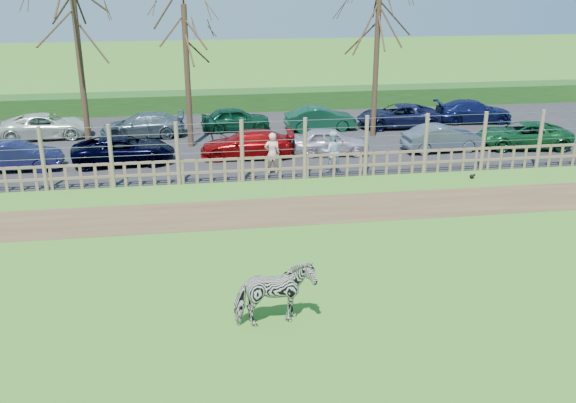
{
  "coord_description": "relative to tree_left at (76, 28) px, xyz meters",
  "views": [
    {
      "loc": [
        -1.79,
        -16.23,
        8.1
      ],
      "look_at": [
        1.0,
        2.5,
        1.1
      ],
      "focal_mm": 40.0,
      "sensor_mm": 36.0,
      "label": 1
    }
  ],
  "objects": [
    {
      "name": "car_5",
      "position": [
        15.94,
        -1.51,
        -4.98
      ],
      "size": [
        3.71,
        1.49,
        1.2
      ],
      "primitive_type": "imported",
      "rotation": [
        0.0,
        0.0,
        1.63
      ],
      "color": "#4E586D",
      "rests_on": "asphalt"
    },
    {
      "name": "zebra",
      "position": [
        6.37,
        -15.42,
        -4.82
      ],
      "size": [
        2.0,
        1.15,
        1.6
      ],
      "primitive_type": "imported",
      "rotation": [
        0.0,
        0.0,
        1.73
      ],
      "color": "gray",
      "rests_on": "ground"
    },
    {
      "name": "crow",
      "position": [
        15.69,
        -5.5,
        -5.52
      ],
      "size": [
        0.24,
        0.18,
        0.2
      ],
      "color": "black",
      "rests_on": "ground"
    },
    {
      "name": "car_1",
      "position": [
        -2.7,
        -1.71,
        -4.98
      ],
      "size": [
        3.65,
        1.28,
        1.2
      ],
      "primitive_type": "imported",
      "rotation": [
        0.0,
        0.0,
        1.57
      ],
      "color": "#171946",
      "rests_on": "asphalt"
    },
    {
      "name": "car_3",
      "position": [
        6.97,
        -1.24,
        -4.98
      ],
      "size": [
        4.26,
        2.01,
        1.2
      ],
      "primitive_type": "imported",
      "rotation": [
        0.0,
        0.0,
        4.63
      ],
      "color": "#96080A",
      "rests_on": "asphalt"
    },
    {
      "name": "dirt_strip",
      "position": [
        6.5,
        -8.0,
        -5.61
      ],
      "size": [
        34.0,
        2.8,
        0.01
      ],
      "primitive_type": "cube",
      "color": "brown",
      "rests_on": "ground"
    },
    {
      "name": "car_11",
      "position": [
        11.17,
        3.24,
        -4.98
      ],
      "size": [
        3.68,
        1.39,
        1.2
      ],
      "primitive_type": "imported",
      "rotation": [
        0.0,
        0.0,
        1.6
      ],
      "color": "#10422B",
      "rests_on": "asphalt"
    },
    {
      "name": "visitor_b",
      "position": [
        10.23,
        -3.9,
        -4.71
      ],
      "size": [
        0.84,
        0.66,
        1.72
      ],
      "primitive_type": "imported",
      "rotation": [
        0.0,
        0.0,
        3.13
      ],
      "color": "silver",
      "rests_on": "asphalt"
    },
    {
      "name": "car_6",
      "position": [
        19.88,
        -1.5,
        -4.98
      ],
      "size": [
        4.54,
        2.54,
        1.2
      ],
      "primitive_type": "imported",
      "rotation": [
        0.0,
        0.0,
        4.58
      ],
      "color": "#135527",
      "rests_on": "asphalt"
    },
    {
      "name": "ground",
      "position": [
        6.5,
        -12.5,
        -5.62
      ],
      "size": [
        120.0,
        120.0,
        0.0
      ],
      "primitive_type": "plane",
      "color": "#68A341",
      "rests_on": "ground"
    },
    {
      "name": "car_12",
      "position": [
        15.35,
        3.27,
        -4.98
      ],
      "size": [
        4.39,
        2.16,
        1.2
      ],
      "primitive_type": "imported",
      "rotation": [
        0.0,
        0.0,
        4.67
      ],
      "color": "#15183D",
      "rests_on": "asphalt"
    },
    {
      "name": "car_2",
      "position": [
        1.64,
        -1.39,
        -4.98
      ],
      "size": [
        4.41,
        2.21,
        1.2
      ],
      "primitive_type": "imported",
      "rotation": [
        0.0,
        0.0,
        1.62
      ],
      "color": "black",
      "rests_on": "asphalt"
    },
    {
      "name": "tree_right",
      "position": [
        13.5,
        1.5,
        -0.37
      ],
      "size": [
        4.8,
        4.8,
        7.35
      ],
      "color": "#3D2B1E",
      "rests_on": "ground"
    },
    {
      "name": "car_10",
      "position": [
        6.82,
        3.86,
        -4.98
      ],
      "size": [
        3.64,
        1.76,
        1.2
      ],
      "primitive_type": "imported",
      "rotation": [
        0.0,
        0.0,
        1.67
      ],
      "color": "#0C4228",
      "rests_on": "asphalt"
    },
    {
      "name": "asphalt",
      "position": [
        6.5,
        2.0,
        -5.6
      ],
      "size": [
        44.0,
        13.0,
        0.04
      ],
      "primitive_type": "cube",
      "color": "#232326",
      "rests_on": "ground"
    },
    {
      "name": "fence",
      "position": [
        6.5,
        -4.5,
        -4.81
      ],
      "size": [
        30.16,
        0.16,
        2.5
      ],
      "color": "brown",
      "rests_on": "ground"
    },
    {
      "name": "visitor_a",
      "position": [
        7.78,
        -3.78,
        -4.71
      ],
      "size": [
        0.66,
        0.46,
        1.72
      ],
      "primitive_type": "imported",
      "rotation": [
        0.0,
        0.0,
        3.06
      ],
      "color": "beige",
      "rests_on": "asphalt"
    },
    {
      "name": "car_8",
      "position": [
        -2.53,
        3.68,
        -4.98
      ],
      "size": [
        4.42,
        2.23,
        1.2
      ],
      "primitive_type": "imported",
      "rotation": [
        0.0,
        0.0,
        1.63
      ],
      "color": "silver",
      "rests_on": "asphalt"
    },
    {
      "name": "car_13",
      "position": [
        19.74,
        3.76,
        -4.98
      ],
      "size": [
        4.26,
        2.01,
        1.2
      ],
      "primitive_type": "imported",
      "rotation": [
        0.0,
        0.0,
        1.49
      ],
      "color": "#0F1646",
      "rests_on": "asphalt"
    },
    {
      "name": "car_4",
      "position": [
        10.73,
        -1.29,
        -4.98
      ],
      "size": [
        3.63,
        1.71,
        1.2
      ],
      "primitive_type": "imported",
      "rotation": [
        0.0,
        0.0,
        1.49
      ],
      "color": "#BDB3C3",
      "rests_on": "asphalt"
    },
    {
      "name": "tree_left",
      "position": [
        0.0,
        0.0,
        0.0
      ],
      "size": [
        4.8,
        4.8,
        7.88
      ],
      "color": "#3D2B1E",
      "rests_on": "ground"
    },
    {
      "name": "tree_mid",
      "position": [
        4.5,
        1.0,
        -0.75
      ],
      "size": [
        4.8,
        4.8,
        6.83
      ],
      "color": "#3D2B1E",
      "rests_on": "ground"
    },
    {
      "name": "hedge",
      "position": [
        6.5,
        9.0,
        -5.07
      ],
      "size": [
        46.0,
        2.0,
        1.1
      ],
      "primitive_type": "cube",
      "color": "#1E4716",
      "rests_on": "ground"
    },
    {
      "name": "car_9",
      "position": [
        2.16,
        3.12,
        -4.98
      ],
      "size": [
        4.15,
        1.73,
        1.2
      ],
      "primitive_type": "imported",
      "rotation": [
        0.0,
        0.0,
        4.72
      ],
      "color": "#4E626C",
      "rests_on": "asphalt"
    }
  ]
}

